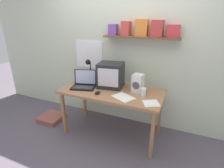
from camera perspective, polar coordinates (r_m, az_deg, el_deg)
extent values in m
plane|color=#5C535E|center=(2.99, 0.00, -15.45)|extent=(12.00, 12.00, 0.00)
cube|color=beige|center=(2.93, 4.10, 11.58)|extent=(5.60, 0.06, 2.60)
cube|color=white|center=(3.20, -7.46, 9.53)|extent=(0.53, 0.01, 0.49)
cube|color=brown|center=(2.71, 9.22, 14.84)|extent=(1.14, 0.18, 0.02)
cube|color=#79469A|center=(2.87, 0.40, 17.33)|extent=(0.13, 0.11, 0.17)
cube|color=#C9433C|center=(2.78, 4.61, 17.62)|extent=(0.13, 0.14, 0.21)
cube|color=orange|center=(2.73, 9.68, 17.67)|extent=(0.18, 0.11, 0.24)
cube|color=#BB3735|center=(2.66, 14.60, 17.13)|extent=(0.16, 0.15, 0.23)
cube|color=#CD363C|center=(2.66, 19.44, 15.98)|extent=(0.16, 0.11, 0.17)
cube|color=#A46F48|center=(2.62, 0.00, -2.40)|extent=(1.51, 0.74, 0.03)
cube|color=#A46F48|center=(2.88, -15.47, -9.26)|extent=(0.04, 0.05, 0.72)
cube|color=#A46F48|center=(2.38, 12.99, -16.08)|extent=(0.04, 0.05, 0.72)
cube|color=#A46F48|center=(3.32, -8.93, -4.53)|extent=(0.04, 0.05, 0.72)
cube|color=#A46F48|center=(2.90, 15.38, -9.09)|extent=(0.04, 0.05, 0.72)
cube|color=#232326|center=(2.69, -0.38, 2.94)|extent=(0.42, 0.37, 0.38)
cube|color=silver|center=(2.54, -1.34, 2.03)|extent=(0.31, 0.05, 0.27)
cube|color=black|center=(2.73, -9.34, -1.11)|extent=(0.41, 0.32, 0.02)
cube|color=#38383A|center=(2.71, -9.46, -1.05)|extent=(0.33, 0.21, 0.00)
cube|color=black|center=(2.81, -8.68, 2.31)|extent=(0.35, 0.13, 0.24)
cube|color=silver|center=(2.81, -8.68, 2.31)|extent=(0.32, 0.12, 0.21)
cylinder|color=black|center=(2.99, -6.84, 0.96)|extent=(0.13, 0.13, 0.01)
cylinder|color=black|center=(2.94, -6.98, 4.15)|extent=(0.02, 0.02, 0.33)
sphere|color=black|center=(2.86, -7.83, 7.11)|extent=(0.08, 0.08, 0.08)
cylinder|color=white|center=(2.44, 10.19, -2.61)|extent=(0.07, 0.07, 0.12)
cylinder|color=yellow|center=(2.45, 10.16, -2.96)|extent=(0.07, 0.07, 0.08)
cube|color=white|center=(2.54, 8.46, 0.28)|extent=(0.16, 0.16, 0.27)
cylinder|color=#4C4C51|center=(2.49, 7.77, -0.51)|extent=(0.11, 0.02, 0.11)
ellipsoid|color=black|center=(2.49, -4.77, -2.89)|extent=(0.07, 0.11, 0.03)
cube|color=white|center=(2.28, 12.65, -6.14)|extent=(0.26, 0.26, 0.00)
cube|color=white|center=(2.39, 3.71, -4.30)|extent=(0.35, 0.31, 0.00)
cube|color=#975249|center=(3.46, -19.04, -10.39)|extent=(0.39, 0.39, 0.08)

